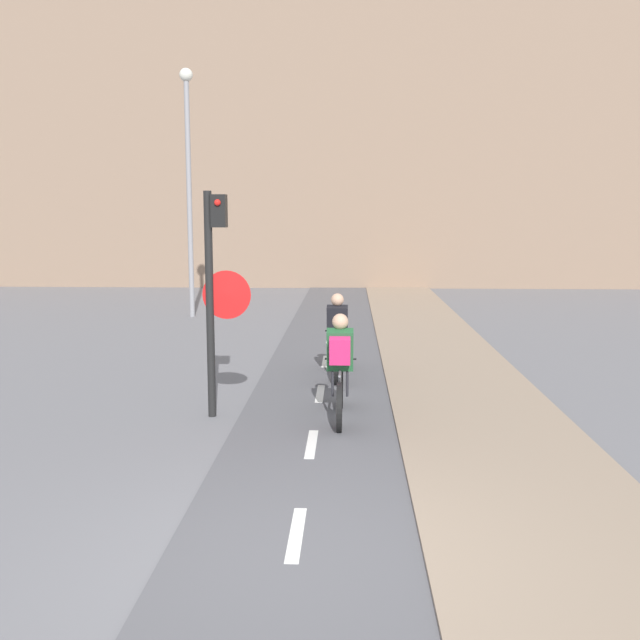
# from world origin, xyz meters

# --- Properties ---
(ground_plane) EXTENTS (120.00, 120.00, 0.00)m
(ground_plane) POSITION_xyz_m (0.00, 0.00, 0.00)
(ground_plane) COLOR slate
(bike_lane) EXTENTS (2.16, 60.00, 0.02)m
(bike_lane) POSITION_xyz_m (0.00, 0.01, 0.01)
(bike_lane) COLOR #56565B
(bike_lane) RESTS_ON ground_plane
(sidewalk_strip) EXTENTS (2.40, 60.00, 0.05)m
(sidewalk_strip) POSITION_xyz_m (2.28, 0.00, 0.03)
(sidewalk_strip) COLOR gray
(sidewalk_strip) RESTS_ON ground_plane
(building_row_background) EXTENTS (60.00, 5.20, 11.69)m
(building_row_background) POSITION_xyz_m (0.00, 24.59, 5.86)
(building_row_background) COLOR #89705B
(building_row_background) RESTS_ON ground_plane
(traffic_light_pole) EXTENTS (0.67, 0.25, 3.13)m
(traffic_light_pole) POSITION_xyz_m (-1.38, 4.23, 1.94)
(traffic_light_pole) COLOR black
(traffic_light_pole) RESTS_ON ground_plane
(street_lamp_far) EXTENTS (0.36, 0.36, 6.68)m
(street_lamp_far) POSITION_xyz_m (-3.93, 14.09, 4.09)
(street_lamp_far) COLOR gray
(street_lamp_far) RESTS_ON ground_plane
(cyclist_near) EXTENTS (0.46, 1.80, 1.49)m
(cyclist_near) POSITION_xyz_m (0.33, 4.10, 0.71)
(cyclist_near) COLOR black
(cyclist_near) RESTS_ON ground_plane
(cyclist_far) EXTENTS (0.46, 1.78, 1.48)m
(cyclist_far) POSITION_xyz_m (0.25, 6.72, 0.67)
(cyclist_far) COLOR black
(cyclist_far) RESTS_ON ground_plane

